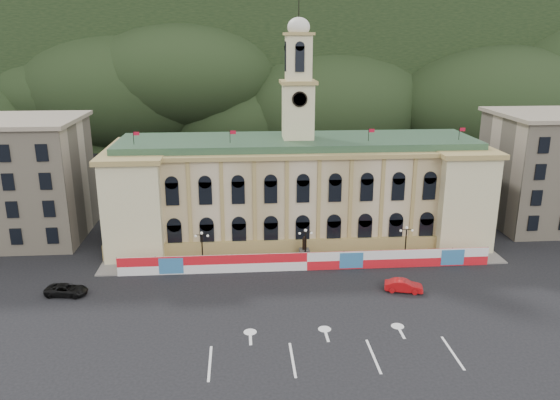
{
  "coord_description": "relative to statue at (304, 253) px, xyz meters",
  "views": [
    {
      "loc": [
        -8.73,
        -52.07,
        30.16
      ],
      "look_at": [
        -3.4,
        18.0,
        9.03
      ],
      "focal_mm": 35.0,
      "sensor_mm": 36.0,
      "label": 1
    }
  ],
  "objects": [
    {
      "name": "lamp_center",
      "position": [
        0.0,
        -1.0,
        1.89
      ],
      "size": [
        1.96,
        0.44,
        5.15
      ],
      "color": "black",
      "rests_on": "ground"
    },
    {
      "name": "lane_markings",
      "position": [
        0.0,
        -23.0,
        -1.18
      ],
      "size": [
        26.0,
        10.0,
        0.02
      ],
      "primitive_type": null,
      "color": "white",
      "rests_on": "ground"
    },
    {
      "name": "black_suv",
      "position": [
        -30.0,
        -8.16,
        -0.49
      ],
      "size": [
        3.7,
        5.66,
        1.4
      ],
      "primitive_type": "imported",
      "rotation": [
        0.0,
        0.0,
        1.43
      ],
      "color": "black",
      "rests_on": "ground"
    },
    {
      "name": "hoarding_fence",
      "position": [
        0.06,
        -2.93,
        0.06
      ],
      "size": [
        50.0,
        0.44,
        2.5
      ],
      "color": "red",
      "rests_on": "ground"
    },
    {
      "name": "side_building_left",
      "position": [
        -43.0,
        12.93,
        8.14
      ],
      "size": [
        21.0,
        17.0,
        18.6
      ],
      "color": "tan",
      "rests_on": "ground"
    },
    {
      "name": "lamp_right",
      "position": [
        14.0,
        -1.0,
        1.89
      ],
      "size": [
        1.96,
        0.44,
        5.15
      ],
      "color": "black",
      "rests_on": "ground"
    },
    {
      "name": "ground",
      "position": [
        0.0,
        -18.0,
        -1.19
      ],
      "size": [
        260.0,
        260.0,
        0.0
      ],
      "primitive_type": "plane",
      "color": "black",
      "rests_on": "ground"
    },
    {
      "name": "side_building_right",
      "position": [
        43.0,
        12.93,
        8.14
      ],
      "size": [
        21.0,
        17.0,
        18.6
      ],
      "color": "tan",
      "rests_on": "ground"
    },
    {
      "name": "statue",
      "position": [
        0.0,
        0.0,
        0.0
      ],
      "size": [
        1.4,
        1.4,
        3.72
      ],
      "color": "#595651",
      "rests_on": "ground"
    },
    {
      "name": "hill_ridge",
      "position": [
        0.03,
        103.99,
        18.3
      ],
      "size": [
        230.0,
        80.0,
        64.0
      ],
      "color": "black",
      "rests_on": "ground"
    },
    {
      "name": "lamp_left",
      "position": [
        -14.0,
        -1.0,
        1.89
      ],
      "size": [
        1.96,
        0.44,
        5.15
      ],
      "color": "black",
      "rests_on": "ground"
    },
    {
      "name": "city_hall",
      "position": [
        0.0,
        9.63,
        6.66
      ],
      "size": [
        56.2,
        17.6,
        37.1
      ],
      "color": "beige",
      "rests_on": "ground"
    },
    {
      "name": "pavement",
      "position": [
        0.0,
        -0.25,
        -1.11
      ],
      "size": [
        56.0,
        5.5,
        0.16
      ],
      "primitive_type": "cube",
      "color": "slate",
      "rests_on": "ground"
    },
    {
      "name": "red_sedan",
      "position": [
        11.08,
        -10.29,
        -0.42
      ],
      "size": [
        3.88,
        5.42,
        1.53
      ],
      "primitive_type": "imported",
      "rotation": [
        0.0,
        0.0,
        1.32
      ],
      "color": "#BB0D10",
      "rests_on": "ground"
    }
  ]
}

